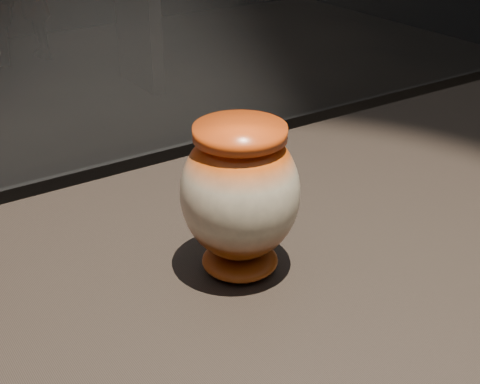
# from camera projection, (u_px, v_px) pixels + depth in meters

# --- Properties ---
(main_vase) EXTENTS (0.16, 0.16, 0.20)m
(main_vase) POSITION_uv_depth(u_px,v_px,m) (240.00, 195.00, 0.81)
(main_vase) COLOR #702E0A
(main_vase) RESTS_ON display_plinth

